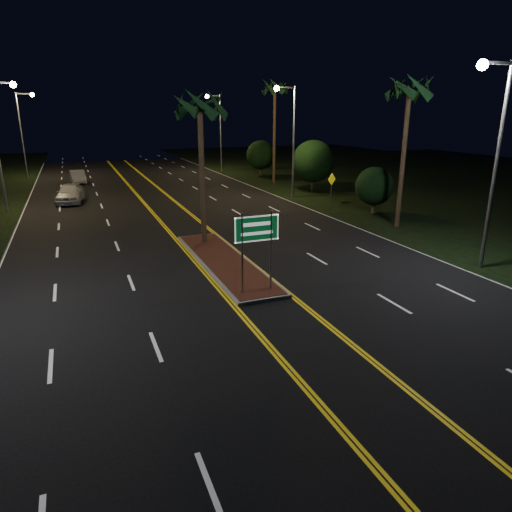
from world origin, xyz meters
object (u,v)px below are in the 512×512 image
streetlight_right_near (493,144)px  streetlight_right_mid (290,129)px  car_near (70,192)px  median_island (224,262)px  warning_sign (332,183)px  shrub_near (374,186)px  streetlight_left_far (24,125)px  streetlight_right_far (217,124)px  palm_median (200,105)px  palm_right_near (410,89)px  palm_right_far (275,89)px  shrub_far (261,155)px  car_far (78,176)px  streetlight_left_mid (1,132)px  highway_sign (257,236)px  shrub_mid (313,161)px

streetlight_right_near → streetlight_right_mid: size_ratio=1.00×
streetlight_right_near → car_near: (-17.28, 24.38, -4.76)m
median_island → warning_sign: size_ratio=4.46×
shrub_near → warning_sign: bearing=95.7°
streetlight_left_far → streetlight_right_far: size_ratio=1.00×
palm_median → palm_right_near: size_ratio=0.89×
palm_right_far → shrub_near: 17.56m
palm_right_near → shrub_far: palm_right_near is taller
streetlight_right_mid → car_near: bearing=165.8°
streetlight_right_far → palm_right_far: bearing=-79.7°
car_far → warning_sign: size_ratio=1.97×
shrub_near → warning_sign: (-0.50, 4.98, -0.47)m
shrub_near → streetlight_left_mid: bearing=157.5°
shrub_near → streetlight_right_mid: bearing=109.8°
palm_median → car_far: palm_median is taller
palm_right_far → car_near: palm_right_far is taller
highway_sign → streetlight_right_near: bearing=-4.3°
median_island → car_far: size_ratio=2.26×
streetlight_right_far → warning_sign: (2.39, -23.02, -4.18)m
palm_median → car_near: (-6.67, 15.88, -6.38)m
warning_sign → car_near: bearing=136.1°
highway_sign → streetlight_left_mid: streetlight_left_mid is taller
streetlight_right_mid → palm_right_far: size_ratio=0.87×
shrub_near → car_far: 30.59m
palm_median → streetlight_right_far: bearing=71.4°
streetlight_right_far → warning_sign: bearing=-84.1°
streetlight_left_far → palm_median: streetlight_left_far is taller
palm_right_near → streetlight_right_far: bearing=93.4°
shrub_far → car_near: (-20.47, -9.62, -1.44)m
palm_right_near → shrub_mid: (1.50, 14.00, -5.49)m
shrub_near → shrub_mid: (0.50, 10.00, 0.78)m
streetlight_right_near → palm_median: 13.69m
streetlight_right_near → car_near: size_ratio=1.68×
palm_right_near → shrub_near: bearing=76.0°
streetlight_left_far → streetlight_right_far: bearing=-5.4°
streetlight_right_far → car_far: streetlight_right_far is taller
streetlight_left_mid → streetlight_left_far: size_ratio=1.00×
highway_sign → shrub_near: 17.55m
streetlight_left_mid → palm_right_far: bearing=14.4°
car_near → car_far: (0.82, 11.27, -0.14)m
palm_right_near → car_far: 34.02m
shrub_near → car_far: size_ratio=0.73×
streetlight_left_far → highway_sign: bearing=-75.6°
highway_sign → car_far: size_ratio=0.71×
streetlight_left_far → shrub_far: bearing=-18.1°
palm_median → car_far: bearing=102.2°
palm_median → palm_right_far: (12.80, 19.50, 1.87)m
streetlight_right_near → shrub_near: bearing=76.5°
shrub_far → shrub_near: bearing=-90.8°
highway_sign → shrub_far: shrub_far is taller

